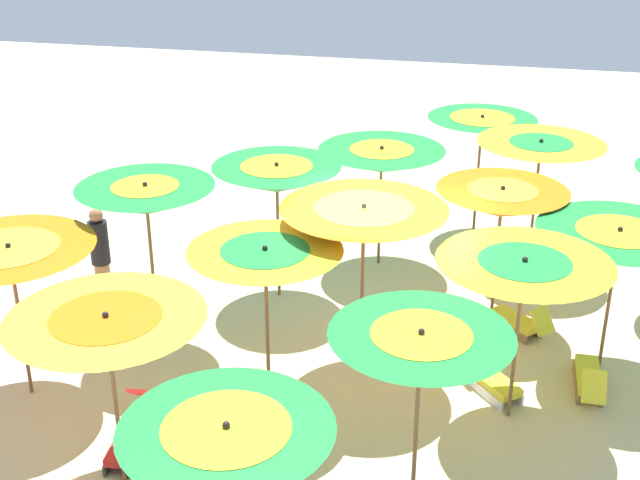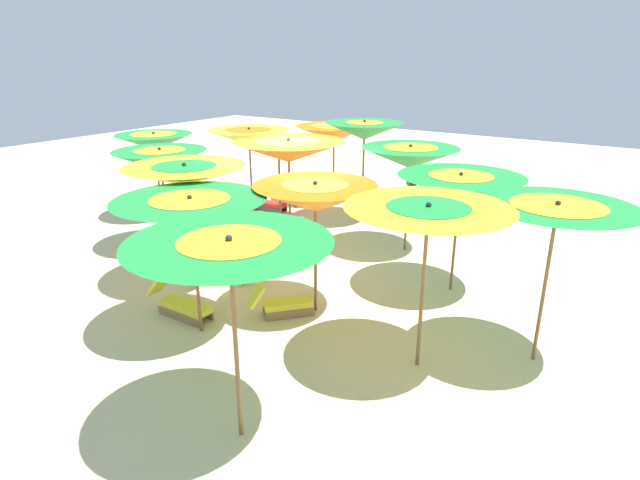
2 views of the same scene
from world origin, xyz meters
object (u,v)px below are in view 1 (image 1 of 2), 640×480
(beach_umbrella_5, at_px, (540,151))
(beach_umbrella_9, at_px, (107,333))
(lounger_3, at_px, (489,376))
(beach_umbrella_11, at_px, (618,242))
(beach_ball, at_px, (227,380))
(beach_umbrella_1, at_px, (381,160))
(beach_umbrella_4, at_px, (11,262))
(beach_umbrella_12, at_px, (524,274))
(beach_umbrella_0, at_px, (482,125))
(beach_umbrella_13, at_px, (420,352))
(beach_umbrella_7, at_px, (364,222))
(lounger_0, at_px, (131,433))
(lounger_1, at_px, (519,321))
(beachgoer_0, at_px, (101,257))
(beach_umbrella_6, at_px, (502,203))
(beach_umbrella_2, at_px, (277,179))
(lounger_2, at_px, (589,379))
(beach_umbrella_14, at_px, (227,446))
(beach_umbrella_8, at_px, (265,262))
(beach_umbrella_3, at_px, (146,200))

(beach_umbrella_5, height_order, beach_umbrella_9, beach_umbrella_5)
(beach_umbrella_5, distance_m, lounger_3, 4.51)
(beach_umbrella_11, height_order, beach_ball, beach_umbrella_11)
(beach_umbrella_1, distance_m, beach_umbrella_4, 6.36)
(beach_umbrella_5, relative_size, beach_umbrella_12, 1.02)
(beach_umbrella_0, distance_m, beach_umbrella_13, 7.77)
(beach_umbrella_7, xyz_separation_m, lounger_0, (-2.39, 2.41, -2.03))
(beach_umbrella_11, xyz_separation_m, lounger_1, (0.74, 1.13, -1.75))
(beach_umbrella_11, bearing_deg, beachgoer_0, 89.29)
(beach_umbrella_6, distance_m, beach_umbrella_7, 2.53)
(beach_umbrella_2, bearing_deg, beach_umbrella_6, -90.57)
(beach_ball, bearing_deg, lounger_0, 152.92)
(beach_umbrella_12, relative_size, beach_ball, 8.20)
(beach_umbrella_1, xyz_separation_m, lounger_2, (-3.32, -3.41, -1.72))
(beach_umbrella_13, distance_m, lounger_2, 3.78)
(beach_umbrella_2, relative_size, beach_umbrella_14, 1.04)
(beach_umbrella_1, height_order, beach_umbrella_6, beach_umbrella_6)
(beach_umbrella_1, relative_size, beach_umbrella_9, 0.97)
(beach_umbrella_7, xyz_separation_m, beach_umbrella_8, (-1.07, 1.04, -0.19))
(beach_umbrella_0, distance_m, beach_umbrella_12, 5.96)
(beach_umbrella_5, height_order, beach_umbrella_12, beach_umbrella_5)
(beach_umbrella_6, bearing_deg, beach_umbrella_0, 8.11)
(beach_umbrella_7, bearing_deg, beach_umbrella_6, -43.79)
(beach_umbrella_0, relative_size, beach_umbrella_1, 1.06)
(beach_umbrella_11, relative_size, lounger_2, 1.78)
(beach_umbrella_2, relative_size, lounger_0, 1.64)
(beach_umbrella_12, relative_size, beach_umbrella_14, 1.03)
(beach_umbrella_11, bearing_deg, beach_umbrella_3, 96.39)
(beach_umbrella_3, distance_m, beach_umbrella_12, 5.18)
(beach_umbrella_12, xyz_separation_m, lounger_0, (-1.68, 4.49, -1.85))
(beach_umbrella_13, relative_size, lounger_3, 2.06)
(beach_umbrella_7, relative_size, lounger_1, 2.48)
(beach_umbrella_5, relative_size, beach_umbrella_9, 1.04)
(beach_umbrella_2, xyz_separation_m, beach_umbrella_14, (-6.37, -1.31, -0.07))
(beach_umbrella_2, relative_size, beach_umbrella_9, 1.03)
(beach_umbrella_14, distance_m, lounger_0, 3.43)
(lounger_0, relative_size, beach_ball, 5.08)
(beach_umbrella_6, height_order, beach_umbrella_7, beach_umbrella_7)
(beach_umbrella_4, xyz_separation_m, beach_umbrella_6, (3.41, -5.96, 0.00))
(beach_umbrella_3, relative_size, beach_umbrella_13, 1.14)
(beach_umbrella_13, xyz_separation_m, beachgoer_0, (3.38, 5.35, -1.05))
(beach_umbrella_0, height_order, beach_umbrella_7, beach_umbrella_7)
(beach_umbrella_8, relative_size, beachgoer_0, 1.33)
(beach_umbrella_1, xyz_separation_m, beach_umbrella_11, (-2.69, -3.59, 0.04))
(beach_umbrella_9, xyz_separation_m, lounger_0, (0.60, 0.18, -1.78))
(beach_umbrella_0, xyz_separation_m, lounger_2, (-5.11, -1.85, -1.91))
(beach_umbrella_3, height_order, beachgoer_0, beach_umbrella_3)
(beach_umbrella_5, height_order, lounger_2, beach_umbrella_5)
(beach_umbrella_0, height_order, beachgoer_0, beach_umbrella_0)
(beach_umbrella_14, relative_size, lounger_1, 2.21)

